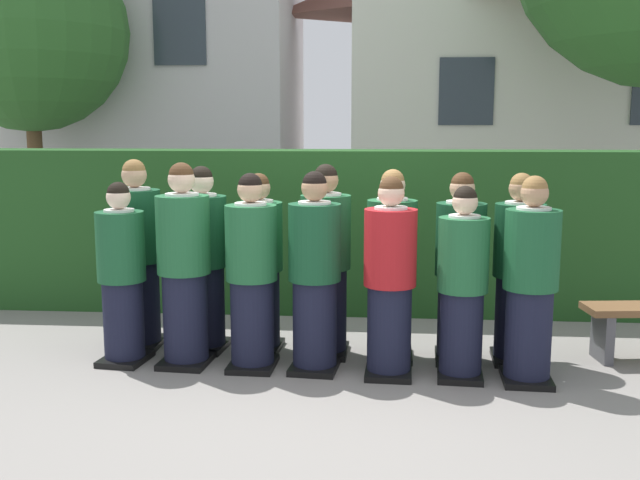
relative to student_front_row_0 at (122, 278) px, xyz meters
name	(u,v)px	position (x,y,z in m)	size (l,w,h in m)	color
ground_plane	(318,370)	(1.65, -0.09, -0.73)	(60.00, 60.00, 0.00)	gray
student_front_row_0	(122,278)	(0.00, 0.00, 0.00)	(0.41, 0.48, 1.54)	black
student_front_row_1	(184,270)	(0.53, 0.00, 0.08)	(0.44, 0.55, 1.70)	black
student_front_row_2	(252,277)	(1.11, -0.05, 0.04)	(0.42, 0.52, 1.62)	black
student_front_row_3	(315,277)	(1.63, -0.06, 0.05)	(0.43, 0.50, 1.64)	black
student_in_red_blazer	(390,282)	(2.23, -0.15, 0.03)	(0.42, 0.47, 1.60)	black
student_front_row_5	(462,288)	(2.80, -0.16, 0.00)	(0.40, 0.46, 1.53)	black
student_front_row_6	(530,286)	(3.31, -0.22, 0.04)	(0.42, 0.52, 1.62)	black
student_rear_row_0	(137,258)	(-0.02, 0.46, 0.08)	(0.44, 0.49, 1.70)	black
student_rear_row_1	(203,263)	(0.59, 0.42, 0.05)	(0.43, 0.51, 1.65)	black
student_rear_row_2	(260,267)	(1.10, 0.43, 0.02)	(0.41, 0.51, 1.58)	black
student_rear_row_3	(326,265)	(1.69, 0.36, 0.07)	(0.43, 0.49, 1.67)	black
student_rear_row_4	(391,269)	(2.25, 0.31, 0.05)	(0.42, 0.51, 1.63)	black
student_rear_row_5	(460,272)	(2.83, 0.27, 0.04)	(0.42, 0.48, 1.61)	black
student_rear_row_6	(518,273)	(3.31, 0.28, 0.04)	(0.42, 0.52, 1.61)	black
hedge	(333,231)	(1.65, 1.95, 0.14)	(10.70, 0.70, 1.73)	#214C1E
school_building_main	(535,63)	(5.13, 8.84, 2.44)	(7.32, 4.72, 6.17)	silver
school_building_annex	(138,28)	(-2.63, 8.72, 3.15)	(6.55, 4.26, 7.58)	silver
oak_tree_left	(28,32)	(-3.45, 5.74, 2.72)	(3.16, 3.16, 5.04)	brown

